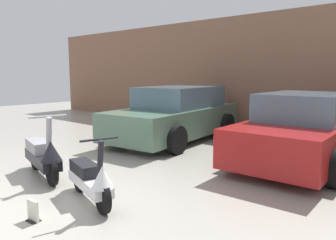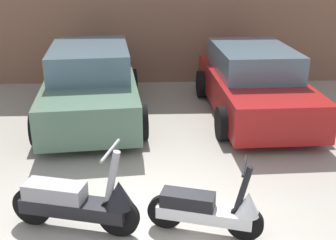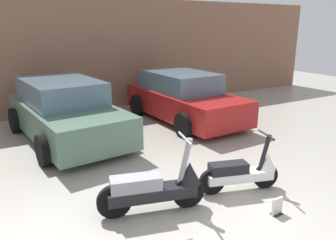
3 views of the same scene
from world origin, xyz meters
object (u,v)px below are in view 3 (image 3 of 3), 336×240
object	(u,v)px
scooter_front_right	(243,171)
car_rear_center	(183,98)
car_rear_left	(65,111)
placard_near_right_scooter	(277,207)
scooter_front_left	(157,187)

from	to	relation	value
scooter_front_right	car_rear_center	xyz separation A→B (m)	(1.43, 4.10, 0.31)
car_rear_left	placard_near_right_scooter	size ratio (longest dim) A/B	16.58
scooter_front_right	placard_near_right_scooter	distance (m)	0.83
scooter_front_right	car_rear_left	bearing A→B (deg)	131.21
car_rear_left	car_rear_center	distance (m)	3.32
car_rear_left	placard_near_right_scooter	world-z (taller)	car_rear_left
car_rear_center	scooter_front_left	bearing A→B (deg)	-38.80
scooter_front_left	placard_near_right_scooter	bearing A→B (deg)	-18.26
scooter_front_left	scooter_front_right	bearing A→B (deg)	9.24
scooter_front_left	scooter_front_right	xyz separation A→B (m)	(1.52, -0.14, -0.05)
scooter_front_left	car_rear_left	world-z (taller)	car_rear_left
scooter_front_right	car_rear_left	xyz separation A→B (m)	(-1.89, 4.11, 0.33)
car_rear_left	car_rear_center	size ratio (longest dim) A/B	1.05
scooter_front_left	scooter_front_right	world-z (taller)	scooter_front_left
placard_near_right_scooter	car_rear_center	bearing A→B (deg)	73.10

